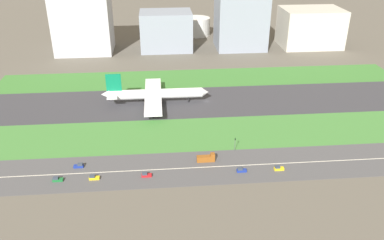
{
  "coord_description": "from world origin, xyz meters",
  "views": [
    {
      "loc": [
        -29.03,
        -224.44,
        101.23
      ],
      "look_at": [
        -12.39,
        -36.5,
        6.0
      ],
      "focal_mm": 37.3,
      "sensor_mm": 36.0,
      "label": 1
    }
  ],
  "objects": [
    {
      "name": "highway",
      "position": [
        0.0,
        -73.0,
        0.05
      ],
      "size": [
        280.0,
        28.0,
        0.1
      ],
      "primitive_type": "cube",
      "color": "#4C4C4F",
      "rests_on": "ground_plane"
    },
    {
      "name": "fuel_tank_centre",
      "position": [
        45.54,
        159.0,
        6.92
      ],
      "size": [
        21.89,
        21.89,
        13.84
      ],
      "primitive_type": "cylinder",
      "color": "silver",
      "rests_on": "ground_plane"
    },
    {
      "name": "grass_median_south",
      "position": [
        0.0,
        -41.0,
        0.05
      ],
      "size": [
        280.0,
        36.0,
        0.1
      ],
      "primitive_type": "cube",
      "color": "#427F38",
      "rests_on": "ground_plane"
    },
    {
      "name": "car_6",
      "position": [
        -36.32,
        -78.0,
        0.92
      ],
      "size": [
        4.4,
        1.8,
        2.0
      ],
      "rotation": [
        0.0,
        0.0,
        3.14
      ],
      "color": "#B2191E",
      "rests_on": "highway"
    },
    {
      "name": "truck_0",
      "position": [
        -8.47,
        -68.0,
        1.67
      ],
      "size": [
        8.4,
        2.5,
        4.0
      ],
      "color": "brown",
      "rests_on": "highway"
    },
    {
      "name": "highway_centerline",
      "position": [
        0.0,
        -73.0,
        0.11
      ],
      "size": [
        266.0,
        0.5,
        0.01
      ],
      "primitive_type": "cube",
      "color": "silver",
      "rests_on": "highway"
    },
    {
      "name": "grass_median_north",
      "position": [
        0.0,
        41.0,
        0.05
      ],
      "size": [
        280.0,
        36.0,
        0.1
      ],
      "primitive_type": "cube",
      "color": "#3D7A33",
      "rests_on": "ground_plane"
    },
    {
      "name": "car_4",
      "position": [
        -58.95,
        -78.0,
        0.92
      ],
      "size": [
        4.4,
        1.8,
        2.0
      ],
      "rotation": [
        0.0,
        0.0,
        3.14
      ],
      "color": "yellow",
      "rests_on": "highway"
    },
    {
      "name": "ground_plane",
      "position": [
        0.0,
        0.0,
        0.0
      ],
      "size": [
        800.0,
        800.0,
        0.0
      ],
      "primitive_type": "plane",
      "color": "#5B564C"
    },
    {
      "name": "traffic_light",
      "position": [
        6.44,
        -60.01,
        4.29
      ],
      "size": [
        0.36,
        0.5,
        7.2
      ],
      "color": "#4C4C51",
      "rests_on": "highway"
    },
    {
      "name": "runway",
      "position": [
        0.0,
        0.0,
        0.05
      ],
      "size": [
        280.0,
        46.0,
        0.1
      ],
      "primitive_type": "cube",
      "color": "#38383D",
      "rests_on": "ground_plane"
    },
    {
      "name": "cargo_warehouse",
      "position": [
        105.36,
        114.0,
        16.24
      ],
      "size": [
        51.42,
        37.31,
        32.48
      ],
      "primitive_type": "cube",
      "color": "beige",
      "rests_on": "ground_plane"
    },
    {
      "name": "car_5",
      "position": [
        23.14,
        -78.0,
        0.92
      ],
      "size": [
        4.4,
        1.8,
        2.0
      ],
      "rotation": [
        0.0,
        0.0,
        3.14
      ],
      "color": "yellow",
      "rests_on": "highway"
    },
    {
      "name": "office_tower",
      "position": [
        42.95,
        114.0,
        25.39
      ],
      "size": [
        41.85,
        36.16,
        50.78
      ],
      "primitive_type": "cube",
      "color": "gray",
      "rests_on": "ground_plane"
    },
    {
      "name": "car_2",
      "position": [
        6.06,
        -78.0,
        0.92
      ],
      "size": [
        4.4,
        1.8,
        2.0
      ],
      "rotation": [
        0.0,
        0.0,
        3.14
      ],
      "color": "navy",
      "rests_on": "highway"
    },
    {
      "name": "terminal_building",
      "position": [
        -90.0,
        114.0,
        27.06
      ],
      "size": [
        46.05,
        37.17,
        54.12
      ],
      "primitive_type": "cube",
      "color": "#B2B2B7",
      "rests_on": "ground_plane"
    },
    {
      "name": "hangar_building",
      "position": [
        -21.32,
        114.0,
        16.17
      ],
      "size": [
        43.45,
        31.46,
        32.35
      ],
      "primitive_type": "cube",
      "color": "gray",
      "rests_on": "ground_plane"
    },
    {
      "name": "car_1",
      "position": [
        -66.86,
        -68.0,
        0.92
      ],
      "size": [
        4.4,
        1.8,
        2.0
      ],
      "color": "navy",
      "rests_on": "highway"
    },
    {
      "name": "fuel_tank_west",
      "position": [
        9.36,
        159.0,
        8.39
      ],
      "size": [
        25.68,
        25.68,
        16.78
      ],
      "primitive_type": "cylinder",
      "color": "silver",
      "rests_on": "ground_plane"
    },
    {
      "name": "car_0",
      "position": [
        -74.46,
        -78.0,
        0.92
      ],
      "size": [
        4.4,
        1.8,
        2.0
      ],
      "rotation": [
        0.0,
        0.0,
        3.14
      ],
      "color": "#19662D",
      "rests_on": "highway"
    },
    {
      "name": "airliner",
      "position": [
        -32.65,
        0.0,
        6.23
      ],
      "size": [
        65.0,
        56.0,
        19.7
      ],
      "color": "white",
      "rests_on": "runway"
    }
  ]
}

